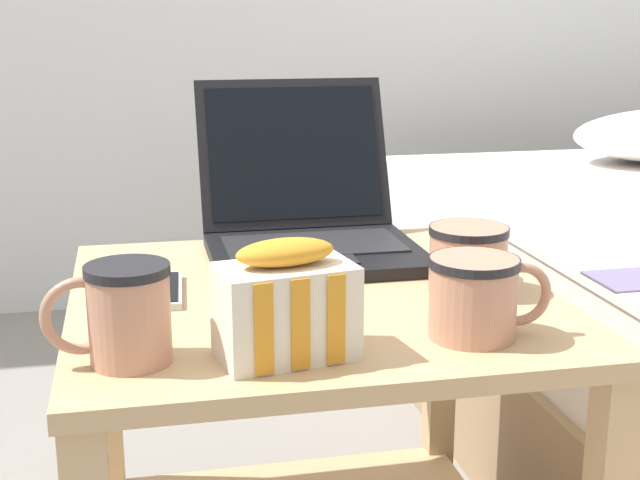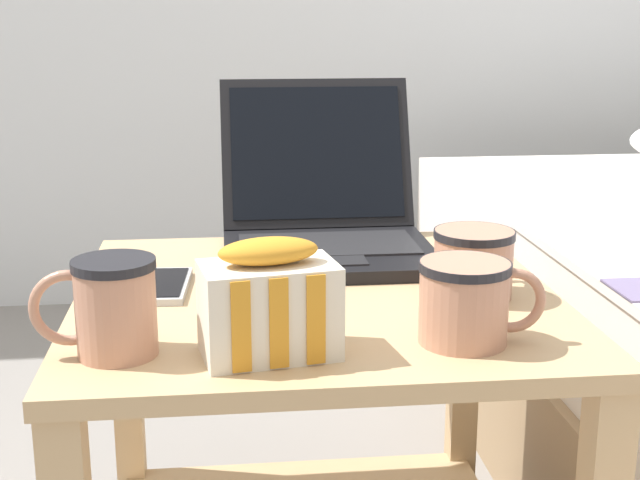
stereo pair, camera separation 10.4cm
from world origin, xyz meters
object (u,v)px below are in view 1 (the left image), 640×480
mug_mid_center (469,255)px  cell_phone (151,291)px  mug_front_right (476,293)px  mug_front_left (125,309)px  laptop (308,218)px  snack_bag (286,305)px

mug_mid_center → cell_phone: (-0.40, 0.07, -0.04)m
mug_front_right → cell_phone: bearing=146.5°
mug_front_right → mug_front_left: bearing=179.4°
laptop → mug_front_right: size_ratio=2.50×
laptop → mug_mid_center: size_ratio=2.81×
mug_mid_center → mug_front_right: bearing=-108.7°
laptop → cell_phone: (-0.24, -0.17, -0.04)m
laptop → cell_phone: 0.29m
cell_phone → mug_front_left: bearing=-97.7°
snack_bag → cell_phone: bearing=118.4°
mug_front_left → mug_front_right: (0.37, -0.00, -0.01)m
mug_mid_center → cell_phone: size_ratio=0.85×
mug_mid_center → snack_bag: bearing=-147.2°
snack_bag → cell_phone: 0.28m
mug_front_left → mug_mid_center: (0.43, 0.15, -0.01)m
mug_mid_center → laptop: bearing=123.8°
mug_front_right → mug_mid_center: bearing=71.3°
mug_mid_center → cell_phone: mug_mid_center is taller
mug_front_right → cell_phone: 0.41m
mug_front_left → mug_front_right: 0.37m
mug_front_left → snack_bag: snack_bag is taller
laptop → mug_front_left: size_ratio=2.65×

